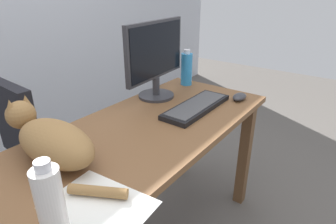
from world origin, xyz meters
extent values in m
cube|color=brown|center=(0.00, 0.00, 0.72)|extent=(1.44, 0.61, 0.03)
cube|color=brown|center=(0.66, -0.25, 0.35)|extent=(0.06, 0.06, 0.70)
cube|color=brown|center=(0.66, 0.25, 0.35)|extent=(0.06, 0.06, 0.70)
cylinder|color=black|center=(-0.06, 0.62, 0.02)|extent=(0.48, 0.48, 0.04)
cylinder|color=black|center=(-0.06, 0.62, 0.21)|extent=(0.06, 0.06, 0.42)
cylinder|color=black|center=(-0.06, 0.62, 0.45)|extent=(0.44, 0.44, 0.06)
cube|color=black|center=(-0.25, 0.63, 0.68)|extent=(0.08, 0.35, 0.40)
cylinder|color=#333338|center=(0.35, 0.20, 0.74)|extent=(0.20, 0.20, 0.01)
cylinder|color=#333338|center=(0.35, 0.20, 0.80)|extent=(0.04, 0.04, 0.10)
cube|color=#333338|center=(0.35, 0.20, 1.00)|extent=(0.48, 0.06, 0.30)
cube|color=black|center=(0.35, 0.18, 1.00)|extent=(0.45, 0.04, 0.27)
cube|color=black|center=(0.33, -0.08, 0.75)|extent=(0.44, 0.15, 0.02)
cube|color=#444447|center=(0.33, -0.08, 0.76)|extent=(0.40, 0.12, 0.00)
ellipsoid|color=olive|center=(-0.36, 0.07, 0.81)|extent=(0.18, 0.36, 0.15)
sphere|color=olive|center=(-0.36, 0.29, 0.86)|extent=(0.11, 0.11, 0.11)
cone|color=olive|center=(-0.39, 0.29, 0.91)|extent=(0.04, 0.04, 0.04)
cone|color=olive|center=(-0.33, 0.29, 0.91)|extent=(0.04, 0.04, 0.04)
cylinder|color=olive|center=(-0.40, -0.19, 0.75)|extent=(0.11, 0.17, 0.03)
ellipsoid|color=#333338|center=(0.58, -0.20, 0.75)|extent=(0.11, 0.06, 0.04)
cube|color=white|center=(-0.43, -0.22, 0.73)|extent=(0.24, 0.31, 0.00)
cylinder|color=silver|center=(-0.57, -0.23, 0.84)|extent=(0.07, 0.07, 0.21)
cylinder|color=silver|center=(-0.57, -0.23, 0.96)|extent=(0.04, 0.04, 0.02)
cylinder|color=#2D8CD1|center=(0.63, 0.18, 0.83)|extent=(0.07, 0.07, 0.20)
cylinder|color=silver|center=(0.63, 0.18, 0.94)|extent=(0.04, 0.04, 0.02)
camera|label=1|loc=(-0.82, -0.75, 1.31)|focal=30.27mm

